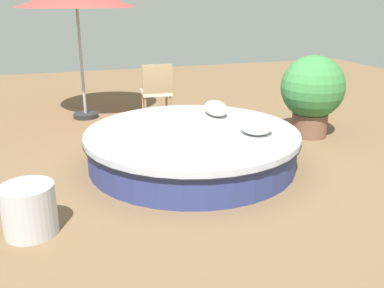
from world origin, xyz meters
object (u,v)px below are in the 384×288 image
Objects in this scene: planter at (312,91)px; side_table at (29,210)px; throw_pillow_1 at (216,108)px; round_bed at (192,147)px; throw_pillow_0 at (256,126)px; patio_chair at (157,87)px.

planter reaches higher than side_table.
throw_pillow_1 is 3.08m from side_table.
round_bed is 0.87m from throw_pillow_0.
throw_pillow_0 is 0.44× the size of patio_chair.
throw_pillow_1 is 1.78m from patio_chair.
planter is 2.59× the size of side_table.
round_bed is at bearing 121.20° from side_table.
round_bed is 5.68× the size of side_table.
patio_chair reaches higher than side_table.
patio_chair is at bearing -167.15° from throw_pillow_0.
throw_pillow_1 reaches higher than round_bed.
throw_pillow_0 is 0.34× the size of planter.
side_table is (0.80, -2.66, -0.33)m from throw_pillow_0.
throw_pillow_1 is at bearing 125.35° from side_table.
throw_pillow_0 is 0.83× the size of throw_pillow_1.
throw_pillow_1 is at bearing -170.70° from throw_pillow_0.
planter is 4.45m from side_table.
side_table is (1.18, -1.95, 0.00)m from round_bed.
side_table is (3.49, -2.04, -0.32)m from patio_chair.
throw_pillow_0 is 2.77m from patio_chair.
throw_pillow_1 is 1.07× the size of side_table.
patio_chair reaches higher than throw_pillow_0.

